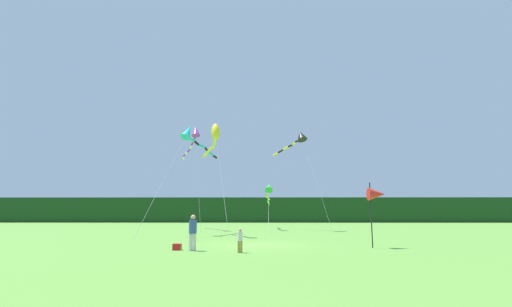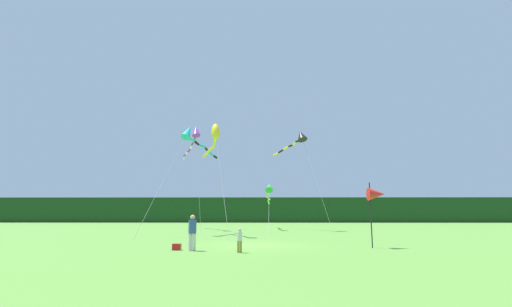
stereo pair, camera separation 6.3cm
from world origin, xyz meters
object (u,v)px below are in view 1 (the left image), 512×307
kite_cyan (191,135)px  person_adult (193,231)px  cooler_box (177,247)px  person_child (240,239)px  kite_purple (194,135)px  banner_flag_pole (376,195)px  kite_yellow (215,135)px  kite_black (299,137)px  kite_green (269,190)px

kite_cyan → person_adult: bearing=-78.1°
person_adult → cooler_box: bearing=157.3°
cooler_box → kite_cyan: (-1.81, 12.09, 8.22)m
person_child → cooler_box: person_child is taller
kite_purple → banner_flag_pole: bearing=-54.5°
kite_purple → kite_cyan: bearing=-81.5°
kite_yellow → kite_cyan: (-2.33, 2.25, 0.48)m
person_child → kite_black: bearing=75.8°
cooler_box → kite_purple: bearing=98.5°
person_child → kite_cyan: kite_cyan is taller
person_adult → kite_cyan: 14.71m
person_adult → kite_green: bearing=78.5°
kite_purple → kite_green: bearing=3.8°
kite_black → kite_cyan: (-10.06, -6.84, -1.22)m
person_adult → cooler_box: size_ratio=4.30×
person_child → cooler_box: (-3.17, 1.14, -0.47)m
person_adult → kite_yellow: 12.32m
person_child → kite_yellow: kite_yellow is taller
kite_green → person_adult: bearing=-101.5°
kite_green → kite_purple: bearing=-176.2°
banner_flag_pole → kite_green: 19.98m
person_child → kite_yellow: (-2.65, 10.98, 7.27)m
cooler_box → kite_green: size_ratio=0.03×
person_adult → kite_cyan: (-2.62, 12.43, 7.41)m
cooler_box → kite_green: (5.05, 20.44, 3.99)m
kite_yellow → kite_green: size_ratio=0.76×
person_adult → kite_black: bearing=68.9°
kite_purple → kite_black: (11.22, -0.99, -0.42)m
cooler_box → kite_purple: 22.42m
kite_black → cooler_box: bearing=-113.5°
banner_flag_pole → kite_yellow: bearing=138.8°
person_adult → kite_cyan: kite_cyan is taller
kite_green → kite_black: bearing=-25.4°
kite_yellow → kite_black: 12.05m
kite_black → kite_cyan: kite_black is taller
banner_flag_pole → kite_yellow: kite_yellow is taller
person_adult → kite_yellow: (-0.30, 10.18, 6.93)m
person_child → kite_black: kite_black is taller
person_child → kite_green: bearing=85.0°
kite_yellow → person_adult: bearing=-88.3°
cooler_box → kite_green: bearing=76.1°
person_adult → banner_flag_pole: (9.54, 1.57, 1.82)m
person_child → kite_cyan: size_ratio=0.11×
person_adult → kite_green: kite_green is taller
kite_black → kite_green: kite_black is taller
kite_yellow → kite_black: (7.73, 9.09, 1.70)m
kite_purple → kite_cyan: 8.08m
kite_purple → kite_black: size_ratio=1.06×
kite_green → person_child: bearing=-95.0°
person_adult → person_child: bearing=-18.7°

